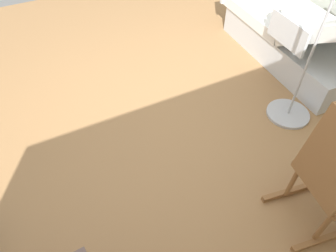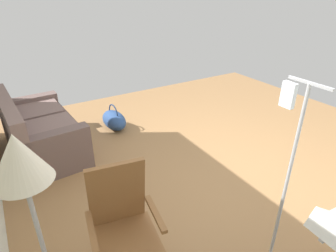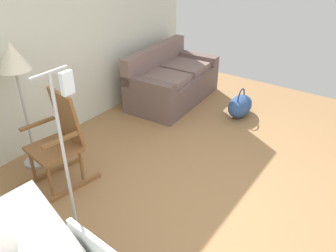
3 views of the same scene
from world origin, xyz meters
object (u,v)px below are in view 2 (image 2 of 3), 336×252
couch (40,132)px  floor_lamp (22,173)px  duffel_bag (114,120)px  rocking_chair (123,229)px

couch → floor_lamp: (-2.40, 0.32, 0.92)m
floor_lamp → duffel_bag: bearing=-29.9°
couch → duffel_bag: bearing=-82.6°
floor_lamp → rocking_chair: bearing=-91.1°
rocking_chair → couch: bearing=5.5°
rocking_chair → floor_lamp: (0.01, 0.55, 0.72)m
couch → floor_lamp: floor_lamp is taller
couch → rocking_chair: bearing=-174.5°
couch → rocking_chair: size_ratio=1.57×
rocking_chair → duffel_bag: size_ratio=1.79×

